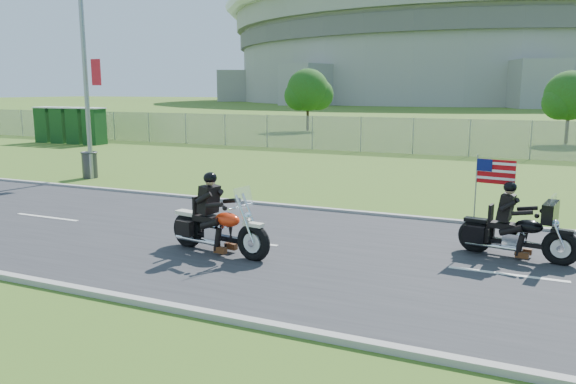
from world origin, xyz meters
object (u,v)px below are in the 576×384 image
at_px(streetlight, 87,35).
at_px(porta_toilet_d, 46,125).
at_px(porta_toilet_b, 78,126).
at_px(porta_toilet_a, 94,127).
at_px(motorcycle_lead, 218,229).
at_px(porta_toilet_c, 62,126).
at_px(motorcycle_follow, 517,233).
at_px(trash_can, 90,165).

height_order(streetlight, porta_toilet_d, streetlight).
bearing_deg(porta_toilet_b, porta_toilet_a, 0.00).
bearing_deg(motorcycle_lead, streetlight, 154.48).
height_order(porta_toilet_a, porta_toilet_c, same).
xyz_separation_m(streetlight, porta_toilet_c, (-12.82, 10.78, -4.49)).
bearing_deg(porta_toilet_d, streetlight, -37.17).
distance_m(porta_toilet_d, motorcycle_follow, 34.13).
xyz_separation_m(porta_toilet_b, motorcycle_lead, (21.53, -17.99, -0.58)).
xyz_separation_m(porta_toilet_a, motorcycle_lead, (20.13, -17.99, -0.58)).
height_order(streetlight, porta_toilet_b, streetlight).
bearing_deg(porta_toilet_d, porta_toilet_c, 0.00).
bearing_deg(porta_toilet_d, trash_can, -37.82).
height_order(porta_toilet_b, trash_can, porta_toilet_b).
distance_m(porta_toilet_c, motorcycle_follow, 32.90).
relative_size(streetlight, porta_toilet_c, 4.35).
height_order(porta_toilet_b, motorcycle_follow, porta_toilet_b).
bearing_deg(motorcycle_follow, porta_toilet_b, 159.58).
bearing_deg(motorcycle_follow, motorcycle_lead, -149.91).
distance_m(porta_toilet_b, porta_toilet_d, 2.80).
bearing_deg(porta_toilet_a, motorcycle_lead, -41.79).
height_order(porta_toilet_d, motorcycle_lead, porta_toilet_d).
distance_m(porta_toilet_a, motorcycle_lead, 27.00).
xyz_separation_m(porta_toilet_b, motorcycle_follow, (27.48, -15.74, -0.58)).
bearing_deg(streetlight, porta_toilet_c, 139.94).
bearing_deg(porta_toilet_b, porta_toilet_d, 180.00).
relative_size(porta_toilet_a, motorcycle_lead, 0.86).
xyz_separation_m(porta_toilet_d, motorcycle_follow, (30.28, -15.74, -0.58)).
xyz_separation_m(porta_toilet_c, motorcycle_follow, (28.88, -15.74, -0.58)).
bearing_deg(porta_toilet_a, porta_toilet_d, 180.00).
bearing_deg(trash_can, porta_toilet_b, 135.87).
bearing_deg(motorcycle_lead, trash_can, 155.39).
distance_m(streetlight, motorcycle_lead, 13.41).
height_order(streetlight, trash_can, streetlight).
relative_size(motorcycle_lead, trash_can, 2.61).
relative_size(porta_toilet_b, trash_can, 2.23).
distance_m(streetlight, motorcycle_follow, 17.56).
bearing_deg(trash_can, porta_toilet_d, 142.18).
bearing_deg(motorcycle_follow, porta_toilet_d, 161.92).
relative_size(streetlight, trash_can, 9.71).
relative_size(streetlight, porta_toilet_a, 4.35).
distance_m(porta_toilet_a, porta_toilet_d, 4.20).
relative_size(porta_toilet_b, porta_toilet_d, 1.00).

